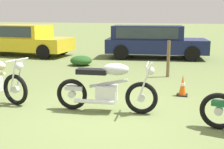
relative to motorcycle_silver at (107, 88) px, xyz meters
name	(u,v)px	position (x,y,z in m)	size (l,w,h in m)	color
ground_plane	(105,116)	(0.03, -0.27, -0.49)	(120.00, 120.00, 0.00)	olive
motorcycle_silver	(107,88)	(0.00, 0.00, 0.00)	(2.05, 0.64, 1.02)	black
car_yellow	(24,38)	(-6.14, 6.83, 0.31)	(4.45, 2.08, 1.43)	gold
car_navy	(152,39)	(-0.22, 7.64, 0.34)	(4.54, 2.31, 1.43)	#161E4C
fence_post_wooden	(168,59)	(0.87, 3.68, 0.07)	(0.10, 0.10, 1.12)	brown
shrub_low	(81,61)	(-2.51, 4.90, -0.31)	(0.84, 0.75, 0.37)	#234F1E
traffic_cone	(183,86)	(1.40, 1.61, -0.26)	(0.25, 0.25, 0.51)	#EA590F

